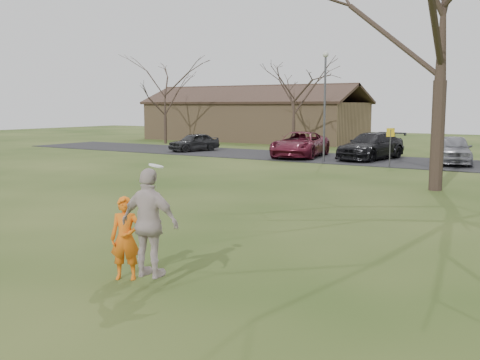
# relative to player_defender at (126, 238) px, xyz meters

# --- Properties ---
(ground) EXTENTS (120.00, 120.00, 0.00)m
(ground) POSITION_rel_player_defender_xyz_m (0.25, -0.37, -0.79)
(ground) COLOR #1E380F
(ground) RESTS_ON ground
(parking_strip) EXTENTS (62.00, 6.50, 0.04)m
(parking_strip) POSITION_rel_player_defender_xyz_m (0.25, 24.63, -0.77)
(parking_strip) COLOR black
(parking_strip) RESTS_ON ground
(player_defender) EXTENTS (0.69, 0.61, 1.58)m
(player_defender) POSITION_rel_player_defender_xyz_m (0.00, 0.00, 0.00)
(player_defender) COLOR orange
(player_defender) RESTS_ON ground
(car_0) EXTENTS (2.56, 4.04, 1.28)m
(car_0) POSITION_rel_player_defender_xyz_m (-16.69, 24.30, -0.11)
(car_0) COLOR #262729
(car_0) RESTS_ON parking_strip
(car_2) EXTENTS (3.53, 6.03, 1.58)m
(car_2) POSITION_rel_player_defender_xyz_m (-8.27, 24.18, 0.04)
(car_2) COLOR maroon
(car_2) RESTS_ON parking_strip
(car_3) EXTENTS (3.12, 5.79, 1.59)m
(car_3) POSITION_rel_player_defender_xyz_m (-3.98, 25.09, 0.05)
(car_3) COLOR black
(car_3) RESTS_ON parking_strip
(car_4) EXTENTS (2.94, 4.99, 1.59)m
(car_4) POSITION_rel_player_defender_xyz_m (0.75, 25.01, 0.05)
(car_4) COLOR gray
(car_4) RESTS_ON parking_strip
(catching_play) EXTENTS (1.20, 0.69, 2.04)m
(catching_play) POSITION_rel_player_defender_xyz_m (0.75, -0.15, 0.40)
(catching_play) COLOR beige
(catching_play) RESTS_ON ground
(building) EXTENTS (20.60, 8.50, 5.14)m
(building) POSITION_rel_player_defender_xyz_m (-19.75, 37.63, 1.14)
(building) COLOR #8C6D4C
(building) RESTS_ON ground
(lamp_post) EXTENTS (0.34, 0.34, 6.27)m
(lamp_post) POSITION_rel_player_defender_xyz_m (-5.75, 22.13, 3.18)
(lamp_post) COLOR #47474C
(lamp_post) RESTS_ON ground
(sign_yellow) EXTENTS (0.35, 0.35, 2.08)m
(sign_yellow) POSITION_rel_player_defender_xyz_m (-1.75, 21.63, 0.66)
(sign_yellow) COLOR #47474C
(sign_yellow) RESTS_ON ground
(big_tree) EXTENTS (9.00, 9.00, 14.00)m
(big_tree) POSITION_rel_player_defender_xyz_m (2.25, 14.63, 6.21)
(big_tree) COLOR #352821
(big_tree) RESTS_ON ground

